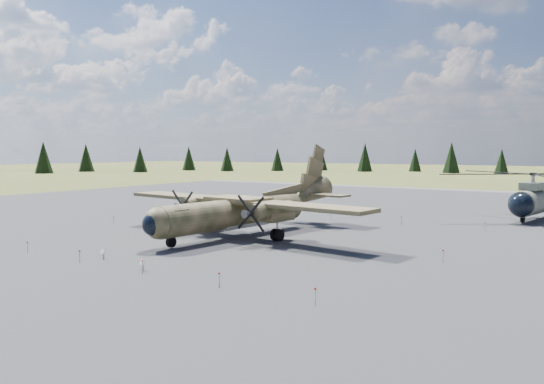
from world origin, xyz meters
The scene contains 8 objects.
ground centered at (0.00, 0.00, 0.00)m, with size 500.00×500.00×0.00m, color brown.
apron centered at (0.00, 10.00, 0.00)m, with size 120.00×120.00×0.04m, color slate.
transport_plane centered at (-1.49, 2.09, 2.50)m, with size 26.43×23.88×8.69m.
helicopter_near centered at (18.78, 27.20, 3.67)m, with size 23.61×25.38×5.17m.
info_placard_left centered at (-3.42, -12.03, 0.49)m, with size 0.50×0.29×0.74m.
info_placard_right centered at (1.43, -12.96, 0.47)m, with size 0.49×0.33×0.71m.
barrier_fence centered at (-0.46, -0.08, 0.51)m, with size 33.12×29.62×0.85m.
treeline centered at (-0.70, -2.07, 4.75)m, with size 328.68×317.85×10.74m.
Camera 1 is at (26.08, -35.97, 7.53)m, focal length 35.00 mm.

